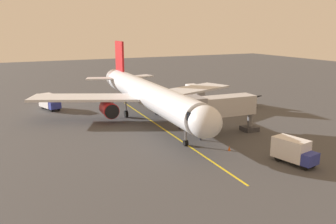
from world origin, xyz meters
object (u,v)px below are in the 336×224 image
(belt_loader_starboard_side, at_px, (248,101))
(safety_cone_nose_left, at_px, (229,148))
(ground_crew_marshaller, at_px, (201,133))
(box_truck_near_nose, at_px, (195,91))
(safety_cone_wing_port, at_px, (295,138))
(ground_crew_wing_walker, at_px, (179,123))
(jet_bridge, at_px, (215,108))
(safety_cone_nose_right, at_px, (286,144))
(box_truck_portside, at_px, (50,102))
(box_truck_rear_apron, at_px, (294,151))
(airplane, at_px, (147,94))

(belt_loader_starboard_side, bearing_deg, safety_cone_nose_left, 47.31)
(ground_crew_marshaller, xyz_separation_m, box_truck_near_nose, (-13.46, -24.98, 0.50))
(safety_cone_nose_left, height_order, safety_cone_wing_port, same)
(belt_loader_starboard_side, bearing_deg, ground_crew_wing_walker, 24.98)
(jet_bridge, xyz_separation_m, box_truck_near_nose, (-10.74, -23.87, -2.38))
(belt_loader_starboard_side, bearing_deg, safety_cone_nose_right, 62.72)
(safety_cone_wing_port, bearing_deg, box_truck_portside, -50.95)
(ground_crew_wing_walker, bearing_deg, ground_crew_marshaller, 90.45)
(box_truck_portside, height_order, safety_cone_nose_right, box_truck_portside)
(ground_crew_marshaller, bearing_deg, jet_bridge, -157.75)
(ground_crew_marshaller, bearing_deg, safety_cone_nose_right, 140.56)
(box_truck_rear_apron, bearing_deg, box_truck_near_nose, -103.71)
(ground_crew_wing_walker, distance_m, belt_loader_starboard_side, 20.89)
(box_truck_rear_apron, xyz_separation_m, safety_cone_nose_right, (-3.34, -4.58, -1.11))
(ground_crew_marshaller, xyz_separation_m, ground_crew_wing_walker, (0.05, -5.75, 0.00))
(jet_bridge, height_order, ground_crew_marshaller, jet_bridge)
(box_truck_rear_apron, bearing_deg, safety_cone_nose_right, -126.12)
(box_truck_portside, relative_size, belt_loader_starboard_side, 1.08)
(box_truck_portside, bearing_deg, ground_crew_wing_walker, 125.12)
(ground_crew_wing_walker, distance_m, box_truck_portside, 25.44)
(safety_cone_nose_right, bearing_deg, box_truck_rear_apron, 53.88)
(airplane, xyz_separation_m, safety_cone_wing_port, (-13.05, 17.70, -3.73))
(ground_crew_marshaller, bearing_deg, safety_cone_wing_port, 155.27)
(box_truck_portside, bearing_deg, safety_cone_nose_left, 116.48)
(safety_cone_nose_left, bearing_deg, safety_cone_nose_right, 166.22)
(ground_crew_wing_walker, distance_m, safety_cone_nose_left, 10.67)
(ground_crew_marshaller, relative_size, box_truck_rear_apron, 0.35)
(ground_crew_marshaller, relative_size, ground_crew_wing_walker, 1.00)
(ground_crew_wing_walker, height_order, safety_cone_nose_right, ground_crew_wing_walker)
(airplane, xyz_separation_m, box_truck_portside, (12.59, -13.91, -2.62))
(box_truck_near_nose, xyz_separation_m, box_truck_portside, (28.14, -1.58, 0.00))
(airplane, distance_m, ground_crew_wing_walker, 7.83)
(safety_cone_nose_left, height_order, safety_cone_nose_right, same)
(ground_crew_wing_walker, xyz_separation_m, box_truck_portside, (14.63, -20.81, 0.50))
(jet_bridge, xyz_separation_m, belt_loader_starboard_side, (-16.18, -13.47, -3.05))
(ground_crew_marshaller, distance_m, belt_loader_starboard_side, 23.86)
(jet_bridge, height_order, box_truck_rear_apron, jet_bridge)
(jet_bridge, distance_m, safety_cone_nose_right, 9.95)
(box_truck_rear_apron, bearing_deg, ground_crew_wing_walker, -74.48)
(box_truck_portside, bearing_deg, box_truck_near_nose, 176.79)
(airplane, xyz_separation_m, jet_bridge, (-4.80, 11.53, -0.24))
(ground_crew_marshaller, relative_size, box_truck_near_nose, 0.37)
(safety_cone_nose_left, xyz_separation_m, safety_cone_wing_port, (-10.00, 0.20, 0.00))
(ground_crew_wing_walker, bearing_deg, airplane, -73.51)
(safety_cone_nose_left, bearing_deg, belt_loader_starboard_side, -132.69)
(box_truck_portside, xyz_separation_m, box_truck_rear_apron, (-19.33, 37.71, 0.00))
(safety_cone_nose_left, bearing_deg, airplane, -80.09)
(jet_bridge, bearing_deg, box_truck_portside, -55.65)
(jet_bridge, bearing_deg, ground_crew_marshaller, 22.25)
(box_truck_near_nose, bearing_deg, box_truck_portside, -3.21)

